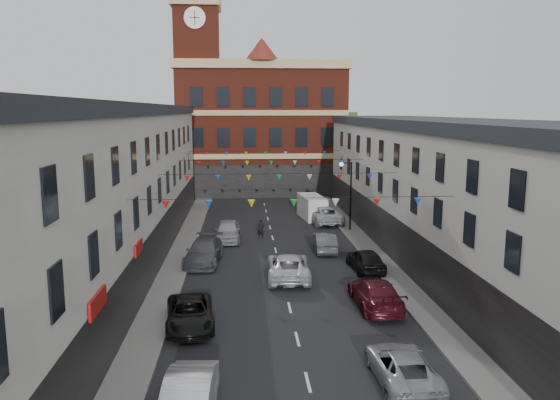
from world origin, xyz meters
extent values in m
plane|color=black|center=(0.00, 0.00, 0.00)|extent=(160.00, 160.00, 0.00)
cube|color=#605E5B|center=(-6.90, 2.00, 0.07)|extent=(1.80, 64.00, 0.15)
cube|color=#605E5B|center=(6.90, 2.00, 0.07)|extent=(1.80, 64.00, 0.15)
cube|color=beige|center=(-11.80, 1.00, 5.00)|extent=(8.00, 56.00, 10.00)
cube|color=black|center=(-11.80, 1.00, 10.35)|extent=(8.40, 56.00, 0.70)
cube|color=black|center=(-7.75, 1.00, 1.60)|extent=(0.12, 56.00, 3.20)
cube|color=beige|center=(11.80, 1.00, 4.50)|extent=(8.00, 56.00, 9.00)
cube|color=black|center=(11.80, 1.00, 9.35)|extent=(8.40, 56.00, 0.70)
cube|color=black|center=(7.75, 1.00, 1.60)|extent=(0.12, 56.00, 3.20)
cube|color=maroon|center=(0.00, 38.00, 7.50)|extent=(20.00, 12.00, 15.00)
cube|color=tan|center=(0.00, 38.00, 15.50)|extent=(20.60, 12.60, 1.00)
cone|color=maroon|center=(0.00, 33.00, 17.20)|extent=(4.00, 4.00, 2.60)
cube|color=maroon|center=(-7.50, 35.00, 12.00)|extent=(5.00, 5.00, 24.00)
cube|color=tan|center=(-7.50, 35.00, 22.50)|extent=(5.60, 5.60, 1.20)
cylinder|color=white|center=(-7.50, 32.45, 20.50)|extent=(2.40, 0.12, 2.40)
cube|color=#325126|center=(-4.00, 62.00, 5.00)|extent=(40.00, 14.00, 10.00)
cylinder|color=black|center=(6.80, 14.00, 3.00)|extent=(0.14, 0.14, 6.00)
cylinder|color=black|center=(6.40, 14.00, 5.90)|extent=(0.90, 0.10, 0.10)
sphere|color=beige|center=(5.95, 14.00, 5.80)|extent=(0.36, 0.36, 0.36)
imported|color=#BBBDC3|center=(-4.32, -14.34, 0.76)|extent=(1.92, 4.73, 1.52)
imported|color=black|center=(-5.01, -6.18, 0.67)|extent=(2.69, 5.00, 1.33)
imported|color=#474A50|center=(-5.07, 4.89, 0.80)|extent=(2.74, 5.70, 1.60)
imported|color=#9A9EA2|center=(-3.60, 11.27, 0.82)|extent=(2.02, 4.85, 1.64)
imported|color=#919298|center=(3.60, -12.23, 0.65)|extent=(2.19, 4.70, 1.30)
imported|color=#4F0F1B|center=(4.52, -4.25, 0.76)|extent=(2.20, 5.29, 1.53)
imported|color=black|center=(5.50, 2.33, 0.74)|extent=(2.06, 4.44, 1.47)
imported|color=#46474D|center=(3.60, 7.49, 0.70)|extent=(1.68, 4.33, 1.40)
imported|color=#B7B9BC|center=(5.15, 17.60, 0.79)|extent=(2.98, 5.84, 1.58)
imported|color=silver|center=(0.37, 1.13, 0.77)|extent=(2.78, 5.62, 1.53)
cube|color=silver|center=(4.26, 19.96, 1.09)|extent=(2.47, 5.10, 2.17)
imported|color=black|center=(-0.94, 11.86, 0.79)|extent=(0.66, 0.53, 1.58)
camera|label=1|loc=(-2.43, -31.36, 10.31)|focal=35.00mm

